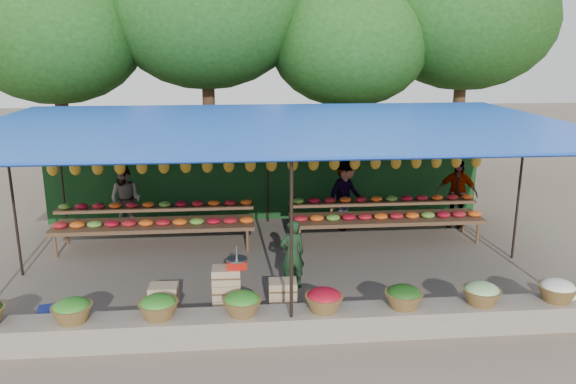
{
  "coord_description": "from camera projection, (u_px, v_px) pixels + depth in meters",
  "views": [
    {
      "loc": [
        -0.73,
        -10.23,
        4.2
      ],
      "look_at": [
        0.24,
        0.2,
        1.45
      ],
      "focal_mm": 35.0,
      "sensor_mm": 36.0,
      "label": 1
    }
  ],
  "objects": [
    {
      "name": "ground",
      "position": [
        277.0,
        266.0,
        10.98
      ],
      "size": [
        60.0,
        60.0,
        0.0
      ],
      "primitive_type": "plane",
      "color": "#695D4D",
      "rests_on": "ground"
    },
    {
      "name": "stone_curb",
      "position": [
        290.0,
        324.0,
        8.29
      ],
      "size": [
        10.6,
        0.55,
        0.4
      ],
      "primitive_type": "cube",
      "color": "#73695C",
      "rests_on": "ground"
    },
    {
      "name": "stall_canopy",
      "position": [
        276.0,
        130.0,
        10.38
      ],
      "size": [
        10.8,
        6.6,
        2.82
      ],
      "color": "black",
      "rests_on": "ground"
    },
    {
      "name": "produce_baskets",
      "position": [
        283.0,
        302.0,
        8.18
      ],
      "size": [
        8.98,
        0.58,
        0.34
      ],
      "color": "brown",
      "rests_on": "stone_curb"
    },
    {
      "name": "netting_backdrop",
      "position": [
        267.0,
        169.0,
        13.7
      ],
      "size": [
        10.6,
        0.06,
        2.5
      ],
      "primitive_type": "cube",
      "color": "#174219",
      "rests_on": "ground"
    },
    {
      "name": "tree_row",
      "position": [
        278.0,
        26.0,
        15.7
      ],
      "size": [
        16.51,
        5.5,
        7.12
      ],
      "color": "#342413",
      "rests_on": "ground"
    },
    {
      "name": "fruit_table_left",
      "position": [
        155.0,
        219.0,
        11.91
      ],
      "size": [
        4.21,
        0.95,
        0.93
      ],
      "color": "#522F20",
      "rests_on": "ground"
    },
    {
      "name": "fruit_table_right",
      "position": [
        386.0,
        213.0,
        12.36
      ],
      "size": [
        4.21,
        0.95,
        0.93
      ],
      "color": "#522F20",
      "rests_on": "ground"
    },
    {
      "name": "crate_counter",
      "position": [
        225.0,
        295.0,
        9.01
      ],
      "size": [
        2.36,
        0.35,
        0.77
      ],
      "color": "tan",
      "rests_on": "ground"
    },
    {
      "name": "weighing_scale",
      "position": [
        237.0,
        262.0,
        8.89
      ],
      "size": [
        0.34,
        0.34,
        0.36
      ],
      "color": "red",
      "rests_on": "crate_counter"
    },
    {
      "name": "vendor_seated",
      "position": [
        292.0,
        254.0,
        9.86
      ],
      "size": [
        0.53,
        0.41,
        1.27
      ],
      "primitive_type": "imported",
      "rotation": [
        0.0,
        0.0,
        3.41
      ],
      "color": "#17331A",
      "rests_on": "ground"
    },
    {
      "name": "customer_left",
      "position": [
        126.0,
        200.0,
        12.72
      ],
      "size": [
        0.92,
        0.82,
        1.57
      ],
      "primitive_type": "imported",
      "rotation": [
        0.0,
        0.0,
        -0.35
      ],
      "color": "slate",
      "rests_on": "ground"
    },
    {
      "name": "customer_mid",
      "position": [
        346.0,
        194.0,
        12.99
      ],
      "size": [
        1.26,
        1.18,
        1.71
      ],
      "primitive_type": "imported",
      "rotation": [
        0.0,
        0.0,
        0.66
      ],
      "color": "slate",
      "rests_on": "ground"
    },
    {
      "name": "customer_right",
      "position": [
        457.0,
        193.0,
        13.22
      ],
      "size": [
        1.02,
        0.8,
        1.62
      ],
      "primitive_type": "imported",
      "rotation": [
        0.0,
        0.0,
        -0.49
      ],
      "color": "slate",
      "rests_on": "ground"
    },
    {
      "name": "blue_crate_back",
      "position": [
        57.0,
        317.0,
        8.58
      ],
      "size": [
        0.59,
        0.48,
        0.32
      ],
      "primitive_type": "cube",
      "rotation": [
        0.0,
        0.0,
        0.21
      ],
      "color": "navy",
      "rests_on": "ground"
    }
  ]
}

